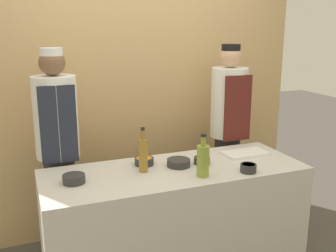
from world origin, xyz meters
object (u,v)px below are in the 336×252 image
at_px(sauce_bowl_brown, 179,162).
at_px(bottle_oil, 203,160).
at_px(sauce_bowl_yellow, 248,168).
at_px(bottle_vinegar, 143,155).
at_px(chef_right, 228,132).
at_px(sauce_bowl_red, 202,160).
at_px(sauce_bowl_orange, 144,161).
at_px(sauce_bowl_green, 74,178).
at_px(chef_left, 58,151).
at_px(cutting_board, 245,153).

height_order(sauce_bowl_brown, bottle_oil, bottle_oil).
relative_size(sauce_bowl_yellow, bottle_vinegar, 0.35).
xyz_separation_m(sauce_bowl_yellow, chef_right, (0.29, 0.79, 0.03)).
distance_m(sauce_bowl_red, bottle_vinegar, 0.46).
xyz_separation_m(sauce_bowl_orange, bottle_vinegar, (-0.05, -0.13, 0.10)).
relative_size(sauce_bowl_green, chef_left, 0.08).
distance_m(sauce_bowl_orange, sauce_bowl_yellow, 0.74).
bearing_deg(bottle_oil, sauce_bowl_red, 65.01).
height_order(sauce_bowl_brown, cutting_board, sauce_bowl_brown).
bearing_deg(chef_left, bottle_vinegar, -45.42).
distance_m(sauce_bowl_green, bottle_oil, 0.85).
xyz_separation_m(sauce_bowl_green, chef_left, (-0.03, 0.55, 0.02)).
distance_m(sauce_bowl_green, bottle_vinegar, 0.49).
distance_m(sauce_bowl_orange, bottle_oil, 0.47).
distance_m(bottle_oil, chef_left, 1.14).
bearing_deg(sauce_bowl_brown, bottle_vinegar, -177.42).
bearing_deg(sauce_bowl_red, bottle_vinegar, 179.66).
bearing_deg(sauce_bowl_red, sauce_bowl_orange, 161.55).
bearing_deg(sauce_bowl_brown, bottle_oil, -72.49).
distance_m(sauce_bowl_yellow, chef_left, 1.43).
distance_m(sauce_bowl_brown, cutting_board, 0.59).
relative_size(bottle_vinegar, chef_left, 0.19).
height_order(sauce_bowl_orange, sauce_bowl_brown, sauce_bowl_orange).
xyz_separation_m(sauce_bowl_orange, chef_left, (-0.56, 0.39, 0.03)).
bearing_deg(bottle_oil, cutting_board, 29.52).
height_order(sauce_bowl_yellow, bottle_oil, bottle_oil).
bearing_deg(sauce_bowl_brown, chef_right, 36.20).
height_order(sauce_bowl_yellow, chef_left, chef_left).
xyz_separation_m(sauce_bowl_green, sauce_bowl_yellow, (1.15, -0.24, 0.00)).
relative_size(sauce_bowl_orange, chef_right, 0.08).
bearing_deg(sauce_bowl_yellow, sauce_bowl_brown, 144.64).
bearing_deg(cutting_board, sauce_bowl_red, -170.56).
distance_m(bottle_vinegar, chef_left, 0.74).
height_order(sauce_bowl_red, cutting_board, sauce_bowl_red).
bearing_deg(bottle_oil, chef_left, 138.97).
xyz_separation_m(sauce_bowl_green, bottle_vinegar, (0.48, 0.03, 0.09)).
distance_m(sauce_bowl_brown, chef_left, 0.94).
height_order(sauce_bowl_yellow, cutting_board, sauce_bowl_yellow).
bearing_deg(chef_right, sauce_bowl_orange, -156.97).
relative_size(sauce_bowl_orange, cutting_board, 0.40).
bearing_deg(sauce_bowl_yellow, sauce_bowl_red, 129.46).
xyz_separation_m(sauce_bowl_brown, cutting_board, (0.59, 0.05, -0.02)).
relative_size(sauce_bowl_orange, bottle_oil, 0.47).
bearing_deg(bottle_oil, sauce_bowl_brown, 107.51).
bearing_deg(sauce_bowl_brown, chef_left, 146.99).
bearing_deg(bottle_vinegar, cutting_board, 4.37).
bearing_deg(chef_left, sauce_bowl_red, -28.54).
height_order(sauce_bowl_red, chef_right, chef_right).
distance_m(sauce_bowl_orange, sauce_bowl_brown, 0.25).
relative_size(sauce_bowl_brown, bottle_vinegar, 0.53).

